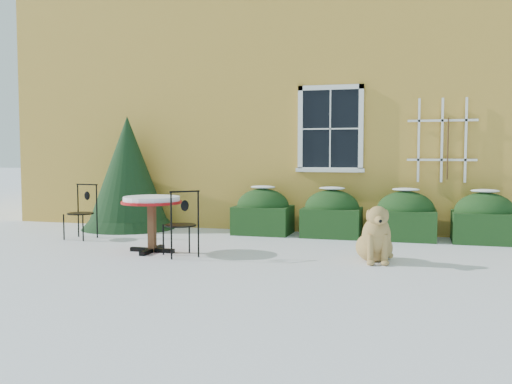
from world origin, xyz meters
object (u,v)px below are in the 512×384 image
(bistro_table, at_px, (152,206))
(patio_chair_far, at_px, (82,212))
(dog, at_px, (376,239))
(patio_chair_near, at_px, (181,223))
(evergreen_shrub, at_px, (128,184))

(bistro_table, bearing_deg, patio_chair_far, 153.08)
(dog, bearing_deg, patio_chair_near, 174.58)
(patio_chair_near, relative_size, dog, 1.06)
(evergreen_shrub, distance_m, bistro_table, 2.91)
(patio_chair_near, bearing_deg, evergreen_shrub, -90.30)
(evergreen_shrub, relative_size, dog, 2.43)
(patio_chair_near, bearing_deg, bistro_table, -62.28)
(evergreen_shrub, height_order, dog, evergreen_shrub)
(bistro_table, relative_size, patio_chair_far, 0.96)
(evergreen_shrub, relative_size, bistro_table, 2.43)
(bistro_table, distance_m, patio_chair_near, 0.67)
(dog, bearing_deg, bistro_table, 169.62)
(evergreen_shrub, xyz_separation_m, patio_chair_near, (2.26, -2.59, -0.42))
(bistro_table, height_order, dog, bistro_table)
(bistro_table, distance_m, dog, 3.39)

